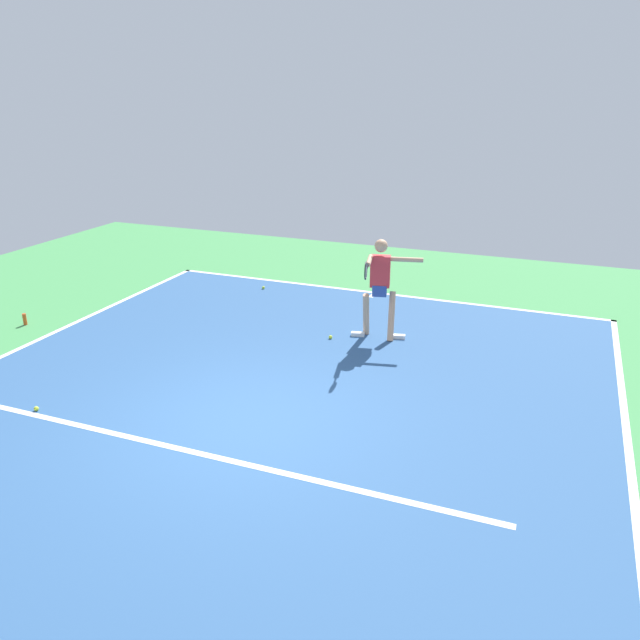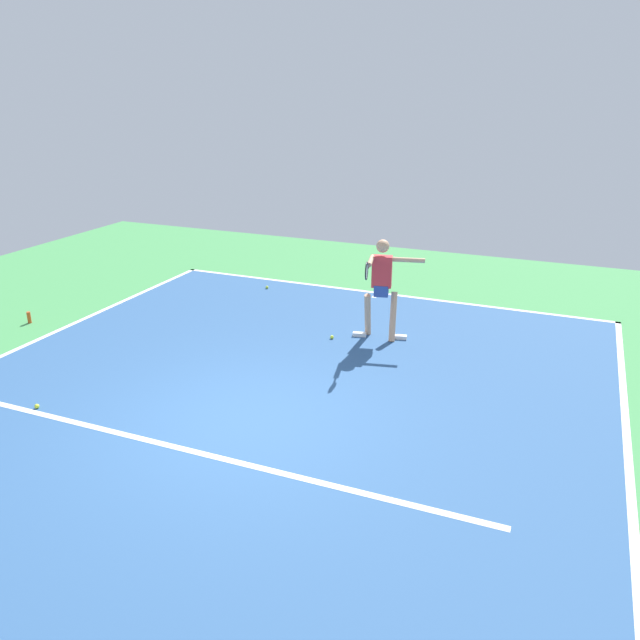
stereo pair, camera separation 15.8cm
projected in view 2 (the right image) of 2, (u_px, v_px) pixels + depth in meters
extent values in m
plane|color=#428E4C|center=(240.00, 422.00, 8.46)|extent=(20.46, 20.46, 0.00)
cube|color=#2D5484|center=(240.00, 422.00, 8.46)|extent=(9.64, 12.29, 0.00)
cube|color=white|center=(379.00, 293.00, 13.73)|extent=(9.64, 0.10, 0.01)
cube|color=white|center=(632.00, 508.00, 6.74)|extent=(0.10, 12.29, 0.01)
cube|color=white|center=(206.00, 454.00, 7.72)|extent=(7.23, 0.10, 0.01)
cube|color=white|center=(376.00, 296.00, 13.56)|extent=(0.10, 0.30, 0.01)
cylinder|color=tan|center=(393.00, 317.00, 11.12)|extent=(0.19, 0.40, 0.87)
cube|color=white|center=(400.00, 337.00, 11.23)|extent=(0.26, 0.15, 0.07)
cylinder|color=tan|center=(368.00, 315.00, 11.20)|extent=(0.19, 0.40, 0.87)
cube|color=white|center=(359.00, 334.00, 11.35)|extent=(0.26, 0.15, 0.07)
cube|color=#2D4799|center=(381.00, 290.00, 11.00)|extent=(0.28, 0.25, 0.20)
cube|color=red|center=(382.00, 272.00, 10.88)|extent=(0.37, 0.25, 0.55)
sphere|color=tan|center=(383.00, 246.00, 10.72)|extent=(0.22, 0.22, 0.22)
cylinder|color=tan|center=(409.00, 260.00, 10.72)|extent=(0.56, 0.20, 0.08)
cylinder|color=tan|center=(371.00, 261.00, 10.56)|extent=(0.20, 0.56, 0.08)
cylinder|color=black|center=(368.00, 267.00, 10.21)|extent=(0.08, 0.22, 0.03)
torus|color=black|center=(367.00, 271.00, 9.98)|extent=(0.09, 0.29, 0.29)
cylinder|color=silver|center=(367.00, 271.00, 9.98)|extent=(0.06, 0.24, 0.25)
sphere|color=#CCE033|center=(37.00, 406.00, 8.81)|extent=(0.07, 0.07, 0.07)
sphere|color=#CCE033|center=(332.00, 337.00, 11.24)|extent=(0.07, 0.07, 0.07)
sphere|color=#C6E53D|center=(267.00, 287.00, 14.01)|extent=(0.07, 0.07, 0.07)
cylinder|color=#D84C1E|center=(29.00, 317.00, 11.97)|extent=(0.07, 0.07, 0.22)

